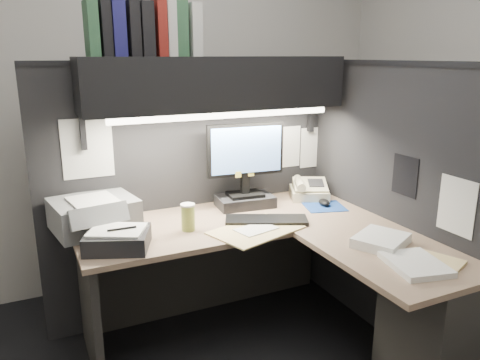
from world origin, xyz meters
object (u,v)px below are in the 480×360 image
(overhead_shelf, at_px, (216,83))
(keyboard, at_px, (266,220))
(monitor, at_px, (245,174))
(telephone, at_px, (309,190))
(notebook_stack, at_px, (118,240))
(desk, at_px, (326,295))
(coffee_cup, at_px, (188,218))
(printer, at_px, (94,214))

(overhead_shelf, height_order, keyboard, overhead_shelf)
(monitor, relative_size, telephone, 2.09)
(notebook_stack, bearing_deg, desk, -22.26)
(desk, bearing_deg, telephone, 63.97)
(keyboard, bearing_deg, monitor, 112.19)
(keyboard, bearing_deg, coffee_cup, -163.74)
(overhead_shelf, relative_size, notebook_stack, 5.17)
(desk, distance_m, telephone, 0.87)
(overhead_shelf, bearing_deg, telephone, -2.66)
(desk, bearing_deg, notebook_stack, 157.74)
(coffee_cup, relative_size, notebook_stack, 0.47)
(coffee_cup, distance_m, notebook_stack, 0.41)
(overhead_shelf, xyz_separation_m, notebook_stack, (-0.68, -0.35, -0.73))
(desk, distance_m, printer, 1.32)
(coffee_cup, xyz_separation_m, printer, (-0.46, 0.24, 0.01))
(desk, height_order, telephone, telephone)
(notebook_stack, bearing_deg, telephone, 13.57)
(overhead_shelf, relative_size, printer, 3.65)
(overhead_shelf, height_order, coffee_cup, overhead_shelf)
(overhead_shelf, relative_size, coffee_cup, 11.08)
(coffee_cup, bearing_deg, keyboard, -8.56)
(keyboard, xyz_separation_m, printer, (-0.91, 0.31, 0.07))
(printer, xyz_separation_m, notebook_stack, (0.06, -0.33, -0.04))
(keyboard, distance_m, coffee_cup, 0.46)
(desk, height_order, coffee_cup, coffee_cup)
(overhead_shelf, distance_m, coffee_cup, 0.80)
(desk, bearing_deg, coffee_cup, 139.96)
(notebook_stack, bearing_deg, monitor, 20.99)
(desk, height_order, keyboard, keyboard)
(keyboard, xyz_separation_m, coffee_cup, (-0.45, 0.07, 0.06))
(overhead_shelf, height_order, monitor, overhead_shelf)
(overhead_shelf, distance_m, telephone, 0.97)
(printer, height_order, notebook_stack, printer)
(overhead_shelf, xyz_separation_m, coffee_cup, (-0.28, -0.26, -0.70))
(keyboard, xyz_separation_m, notebook_stack, (-0.85, -0.02, 0.03))
(printer, bearing_deg, monitor, -9.39)
(keyboard, height_order, notebook_stack, notebook_stack)
(desk, height_order, notebook_stack, notebook_stack)
(telephone, relative_size, notebook_stack, 0.84)
(monitor, height_order, coffee_cup, monitor)
(desk, bearing_deg, monitor, 99.29)
(notebook_stack, bearing_deg, keyboard, 1.42)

